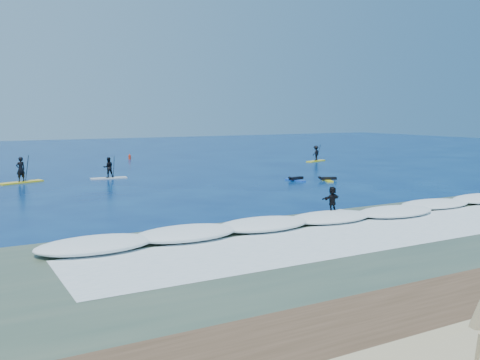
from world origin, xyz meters
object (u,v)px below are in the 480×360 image
prone_paddler_near (327,179)px  prone_paddler_far (295,179)px  marker_buoy (130,157)px  wave_surfer (332,201)px  sup_paddler_center (108,169)px  sup_paddler_right (316,154)px  sup_paddler_left (21,173)px

prone_paddler_near → prone_paddler_far: size_ratio=0.98×
marker_buoy → wave_surfer: bearing=-92.0°
sup_paddler_center → sup_paddler_right: sup_paddler_center is taller
sup_paddler_center → sup_paddler_right: 24.88m
prone_paddler_far → sup_paddler_left: bearing=55.0°
prone_paddler_far → wave_surfer: bearing=143.2°
sup_paddler_center → marker_buoy: size_ratio=4.22×
sup_paddler_left → sup_paddler_right: 31.41m
wave_surfer → marker_buoy: bearing=76.6°
sup_paddler_center → sup_paddler_left: bearing=177.9°
sup_paddler_right → prone_paddler_far: bearing=-154.0°
sup_paddler_center → wave_surfer: 22.60m
sup_paddler_left → wave_surfer: (12.53, -22.58, 0.09)m
sup_paddler_left → wave_surfer: sup_paddler_left is taller
sup_paddler_center → prone_paddler_far: size_ratio=1.52×
sup_paddler_left → prone_paddler_far: size_ratio=1.76×
prone_paddler_near → sup_paddler_center: bearing=78.7°
sup_paddler_left → sup_paddler_center: 6.73m
prone_paddler_near → prone_paddler_far: bearing=82.0°
sup_paddler_left → sup_paddler_right: size_ratio=1.16×
prone_paddler_near → marker_buoy: (-7.79, 26.83, 0.17)m
sup_paddler_center → sup_paddler_right: size_ratio=1.00×
sup_paddler_right → sup_paddler_left: bearing=164.8°
wave_surfer → prone_paddler_near: bearing=41.0°
sup_paddler_center → wave_surfer: size_ratio=1.42×
sup_paddler_right → wave_surfer: 31.97m
sup_paddler_left → marker_buoy: 21.22m
prone_paddler_near → wave_surfer: 14.94m
prone_paddler_near → prone_paddler_far: (-2.21, 1.30, 0.00)m
sup_paddler_left → prone_paddler_near: 24.17m
prone_paddler_near → marker_buoy: size_ratio=2.73×
sup_paddler_center → prone_paddler_near: size_ratio=1.55×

